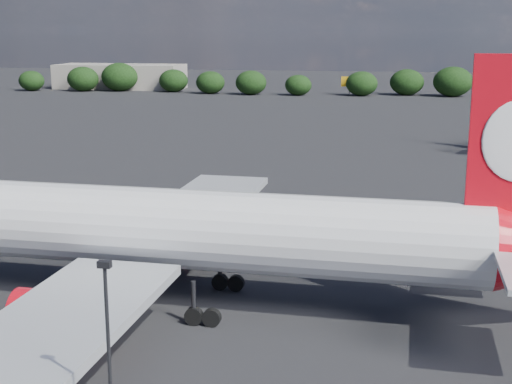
# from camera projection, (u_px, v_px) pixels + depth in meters

# --- Properties ---
(ground) EXTENTS (500.00, 500.00, 0.00)m
(ground) POSITION_uv_depth(u_px,v_px,m) (209.00, 168.00, 101.02)
(ground) COLOR black
(ground) RESTS_ON ground
(qantas_airliner) EXTENTS (54.41, 51.65, 17.80)m
(qantas_airliner) POSITION_uv_depth(u_px,v_px,m) (202.00, 233.00, 49.54)
(qantas_airliner) COLOR silver
(qantas_airliner) RESTS_ON ground
(apron_lamp_post) EXTENTS (0.55, 0.30, 10.13)m
(apron_lamp_post) POSITION_uv_depth(u_px,v_px,m) (109.00, 363.00, 29.55)
(apron_lamp_post) COLOR black
(apron_lamp_post) RESTS_ON ground
(terminal_building) EXTENTS (42.00, 16.00, 8.00)m
(terminal_building) POSITION_uv_depth(u_px,v_px,m) (120.00, 76.00, 238.50)
(terminal_building) COLOR gray
(terminal_building) RESTS_ON ground
(highway_sign) EXTENTS (6.00, 0.30, 4.50)m
(highway_sign) POSITION_uv_depth(u_px,v_px,m) (248.00, 85.00, 214.71)
(highway_sign) COLOR #13611F
(highway_sign) RESTS_ON ground
(billboard_yellow) EXTENTS (5.00, 0.30, 5.50)m
(billboard_yellow) POSITION_uv_depth(u_px,v_px,m) (349.00, 82.00, 214.75)
(billboard_yellow) COLOR #F1AC15
(billboard_yellow) RESTS_ON ground
(horizon_treeline) EXTENTS (207.04, 16.38, 9.03)m
(horizon_treeline) POSITION_uv_depth(u_px,v_px,m) (364.00, 82.00, 212.14)
(horizon_treeline) COLOR black
(horizon_treeline) RESTS_ON ground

